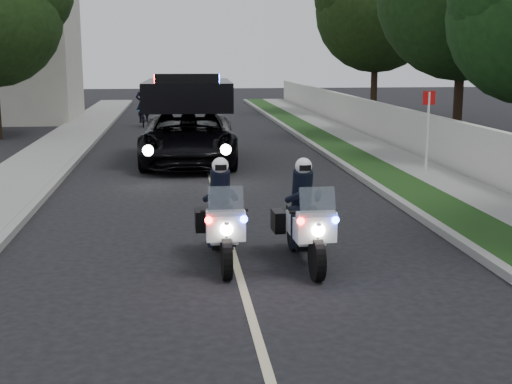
# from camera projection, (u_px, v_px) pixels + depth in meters

# --- Properties ---
(ground) EXTENTS (120.00, 120.00, 0.00)m
(ground) POSITION_uv_depth(u_px,v_px,m) (235.00, 261.00, 11.63)
(ground) COLOR black
(ground) RESTS_ON ground
(curb_right) EXTENTS (0.20, 60.00, 0.15)m
(curb_right) POSITION_uv_depth(u_px,v_px,m) (339.00, 162.00, 21.82)
(curb_right) COLOR gray
(curb_right) RESTS_ON ground
(grass_verge) EXTENTS (1.20, 60.00, 0.16)m
(grass_verge) POSITION_uv_depth(u_px,v_px,m) (361.00, 161.00, 21.89)
(grass_verge) COLOR #193814
(grass_verge) RESTS_ON ground
(sidewalk_right) EXTENTS (1.40, 60.00, 0.16)m
(sidewalk_right) POSITION_uv_depth(u_px,v_px,m) (401.00, 161.00, 22.04)
(sidewalk_right) COLOR gray
(sidewalk_right) RESTS_ON ground
(property_wall) EXTENTS (0.22, 60.00, 1.50)m
(property_wall) POSITION_uv_depth(u_px,v_px,m) (432.00, 139.00, 22.02)
(property_wall) COLOR beige
(property_wall) RESTS_ON ground
(curb_left) EXTENTS (0.20, 60.00, 0.15)m
(curb_left) POSITION_uv_depth(u_px,v_px,m) (70.00, 167.00, 20.90)
(curb_left) COLOR gray
(curb_left) RESTS_ON ground
(sidewalk_left) EXTENTS (2.00, 60.00, 0.16)m
(sidewalk_left) POSITION_uv_depth(u_px,v_px,m) (32.00, 167.00, 20.78)
(sidewalk_left) COLOR gray
(sidewalk_left) RESTS_ON ground
(lane_marking) EXTENTS (0.12, 50.00, 0.01)m
(lane_marking) POSITION_uv_depth(u_px,v_px,m) (207.00, 167.00, 21.37)
(lane_marking) COLOR #BFB78C
(lane_marking) RESTS_ON ground
(police_moto_left) EXTENTS (0.75, 2.06, 1.74)m
(police_moto_left) POSITION_uv_depth(u_px,v_px,m) (222.00, 263.00, 11.54)
(police_moto_left) COLOR silver
(police_moto_left) RESTS_ON ground
(police_moto_right) EXTENTS (0.79, 2.08, 1.75)m
(police_moto_right) POSITION_uv_depth(u_px,v_px,m) (304.00, 264.00, 11.47)
(police_moto_right) COLOR silver
(police_moto_right) RESTS_ON ground
(police_suv) EXTENTS (3.05, 6.29, 3.02)m
(police_suv) POSITION_uv_depth(u_px,v_px,m) (189.00, 163.00, 22.12)
(police_suv) COLOR black
(police_suv) RESTS_ON ground
(bicycle) EXTENTS (0.61, 1.58, 0.81)m
(bicycle) POSITION_uv_depth(u_px,v_px,m) (144.00, 127.00, 33.15)
(bicycle) COLOR black
(bicycle) RESTS_ON ground
(cyclist) EXTENTS (0.68, 0.47, 1.82)m
(cyclist) POSITION_uv_depth(u_px,v_px,m) (144.00, 127.00, 33.15)
(cyclist) COLOR black
(cyclist) RESTS_ON ground
(sign_post) EXTENTS (0.46, 0.46, 2.47)m
(sign_post) POSITION_uv_depth(u_px,v_px,m) (425.00, 177.00, 19.61)
(sign_post) COLOR #A70B11
(sign_post) RESTS_ON ground
(tree_right_d) EXTENTS (6.62, 6.62, 10.93)m
(tree_right_d) POSITION_uv_depth(u_px,v_px,m) (456.00, 142.00, 27.28)
(tree_right_d) COLOR #1A3A13
(tree_right_d) RESTS_ON ground
(tree_right_e) EXTENTS (6.98, 6.98, 11.03)m
(tree_right_e) POSITION_uv_depth(u_px,v_px,m) (373.00, 116.00, 38.85)
(tree_right_e) COLOR #1D3611
(tree_right_e) RESTS_ON ground
(tree_left_far) EXTENTS (8.86, 8.86, 11.75)m
(tree_left_far) POSITION_uv_depth(u_px,v_px,m) (11.00, 117.00, 38.25)
(tree_left_far) COLOR black
(tree_left_far) RESTS_ON ground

